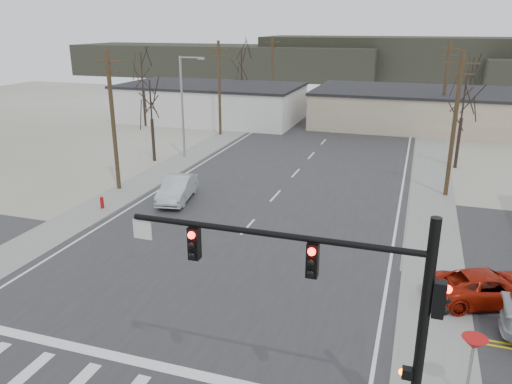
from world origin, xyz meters
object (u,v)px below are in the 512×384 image
car_far_b (301,106)px  car_parked_red (489,288)px  fire_hydrant (102,202)px  traffic_signal_mast (351,297)px  car_far_a (384,114)px  sedan_crossing (177,189)px

car_far_b → car_parked_red: (19.56, -47.31, 0.06)m
fire_hydrant → car_far_b: car_far_b is taller
traffic_signal_mast → car_far_a: bearing=93.3°
car_far_a → sedan_crossing: bearing=96.1°
car_far_b → car_parked_red: size_ratio=0.73×
car_parked_red → car_far_b: bearing=0.9°
traffic_signal_mast → car_far_b: size_ratio=2.42×
car_far_a → car_parked_red: size_ratio=0.96×
sedan_crossing → car_far_a: 37.33m
traffic_signal_mast → car_parked_red: (4.89, 9.43, -3.94)m
car_far_a → car_parked_red: (7.93, -43.47, -0.01)m
traffic_signal_mast → car_parked_red: bearing=62.6°
fire_hydrant → car_far_a: size_ratio=0.18×
sedan_crossing → car_parked_red: bearing=-32.8°
car_far_a → car_parked_red: car_far_a is taller
car_far_a → traffic_signal_mast: bearing=116.6°
traffic_signal_mast → fire_hydrant: size_ratio=10.29×
car_far_a → car_parked_red: bearing=123.6°
traffic_signal_mast → sedan_crossing: 22.59m
car_far_b → car_parked_red: car_parked_red is taller
car_far_a → car_far_b: 12.25m
car_parked_red → car_far_a: bearing=-11.2°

